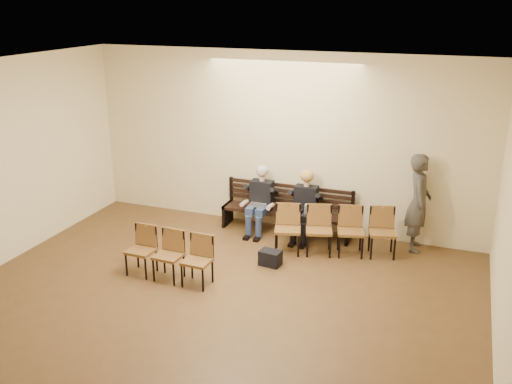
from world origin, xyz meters
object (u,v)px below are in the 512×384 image
at_px(bench, 286,222).
at_px(water_bottle, 306,216).
at_px(seated_man, 260,200).
at_px(passerby, 419,195).
at_px(laptop, 257,206).
at_px(chair_row_front, 335,231).
at_px(bag, 270,258).
at_px(chair_row_back, 168,256).
at_px(seated_woman, 305,207).

relative_size(bench, water_bottle, 12.49).
height_order(seated_man, passerby, passerby).
height_order(laptop, chair_row_front, chair_row_front).
bearing_deg(bench, chair_row_front, -30.08).
relative_size(bag, passerby, 0.17).
relative_size(laptop, bag, 0.87).
xyz_separation_m(seated_man, laptop, (-0.02, -0.13, -0.09)).
bearing_deg(seated_man, water_bottle, -13.51).
distance_m(water_bottle, bag, 1.24).
relative_size(bench, chair_row_front, 1.20).
bearing_deg(laptop, bench, 30.31).
bearing_deg(passerby, chair_row_front, 111.64).
bearing_deg(water_bottle, seated_man, 166.49).
xyz_separation_m(bench, bag, (0.19, -1.49, -0.09)).
height_order(water_bottle, chair_row_back, chair_row_back).
height_order(laptop, water_bottle, laptop).
distance_m(passerby, chair_row_front, 1.66).
height_order(seated_woman, chair_row_front, seated_woman).
relative_size(bag, chair_row_front, 0.17).
xyz_separation_m(laptop, passerby, (2.99, 0.35, 0.48)).
distance_m(chair_row_front, chair_row_back, 3.02).
height_order(seated_man, seated_woman, seated_man).
bearing_deg(laptop, chair_row_front, -9.12).
height_order(seated_man, chair_row_front, seated_man).
relative_size(water_bottle, bag, 0.57).
height_order(bench, bag, bench).
height_order(bench, seated_man, seated_man).
distance_m(seated_man, seated_woman, 0.91).
bearing_deg(bench, laptop, -154.16).
height_order(laptop, chair_row_back, chair_row_back).
bearing_deg(laptop, seated_woman, 12.65).
xyz_separation_m(seated_man, chair_row_back, (-0.71, -2.45, -0.24)).
bearing_deg(chair_row_front, chair_row_back, -156.25).
bearing_deg(laptop, seated_man, 87.34).
relative_size(passerby, chair_row_front, 0.97).
relative_size(seated_woman, bag, 3.44).
bearing_deg(water_bottle, chair_row_front, -24.78).
distance_m(bench, laptop, 0.67).
xyz_separation_m(seated_man, passerby, (2.98, 0.22, 0.40)).
bearing_deg(water_bottle, bag, -105.14).
bearing_deg(laptop, passerby, 11.19).
distance_m(bag, passerby, 2.93).
relative_size(seated_woman, laptop, 3.95).
xyz_separation_m(seated_woman, water_bottle, (0.09, -0.24, -0.07)).
xyz_separation_m(laptop, chair_row_back, (-0.69, -2.32, -0.15)).
height_order(bench, passerby, passerby).
distance_m(seated_man, laptop, 0.16).
height_order(seated_man, bag, seated_man).
bearing_deg(laptop, water_bottle, -1.57).
distance_m(seated_man, chair_row_front, 1.72).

